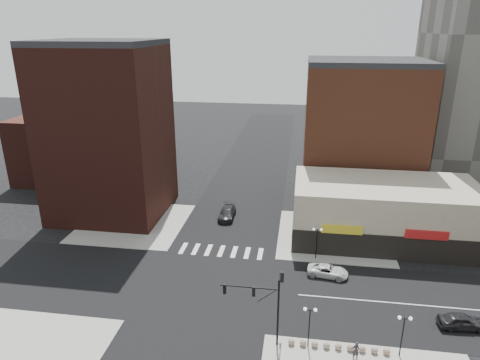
# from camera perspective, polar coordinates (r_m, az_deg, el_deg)

# --- Properties ---
(ground) EXTENTS (240.00, 240.00, 0.00)m
(ground) POSITION_cam_1_polar(r_m,az_deg,el_deg) (49.50, -4.22, -14.06)
(ground) COLOR black
(ground) RESTS_ON ground
(road_ew) EXTENTS (200.00, 14.00, 0.02)m
(road_ew) POSITION_cam_1_polar(r_m,az_deg,el_deg) (49.50, -4.22, -14.05)
(road_ew) COLOR black
(road_ew) RESTS_ON ground
(road_ns) EXTENTS (14.00, 200.00, 0.02)m
(road_ns) POSITION_cam_1_polar(r_m,az_deg,el_deg) (49.50, -4.22, -14.05)
(road_ns) COLOR black
(road_ns) RESTS_ON ground
(sidewalk_nw) EXTENTS (15.00, 15.00, 0.12)m
(sidewalk_nw) POSITION_cam_1_polar(r_m,az_deg,el_deg) (65.59, -13.98, -5.57)
(sidewalk_nw) COLOR gray
(sidewalk_nw) RESTS_ON ground
(sidewalk_ne) EXTENTS (15.00, 15.00, 0.12)m
(sidewalk_ne) POSITION_cam_1_polar(r_m,az_deg,el_deg) (61.26, 12.28, -7.32)
(sidewalk_ne) COLOR gray
(sidewalk_ne) RESTS_ON ground
(building_nw) EXTENTS (16.00, 15.00, 25.00)m
(building_nw) POSITION_cam_1_polar(r_m,az_deg,el_deg) (66.78, -17.19, 5.93)
(building_nw) COLOR #3B1712
(building_nw) RESTS_ON ground
(building_nw_low) EXTENTS (20.00, 18.00, 12.00)m
(building_nw_low) POSITION_cam_1_polar(r_m,az_deg,el_deg) (87.52, -20.27, 4.36)
(building_nw_low) COLOR #3B1712
(building_nw_low) RESTS_ON ground
(building_ne_midrise) EXTENTS (18.00, 15.00, 22.00)m
(building_ne_midrise) POSITION_cam_1_polar(r_m,az_deg,el_deg) (72.08, 15.83, 5.82)
(building_ne_midrise) COLOR brown
(building_ne_midrise) RESTS_ON ground
(building_ne_row) EXTENTS (24.20, 12.20, 8.00)m
(building_ne_row) POSITION_cam_1_polar(r_m,az_deg,el_deg) (61.21, 18.57, -4.60)
(building_ne_row) COLOR #B6AD91
(building_ne_row) RESTS_ON ground
(traffic_signal) EXTENTS (5.59, 3.09, 7.77)m
(traffic_signal) POSITION_cam_1_polar(r_m,az_deg,el_deg) (39.39, 3.75, -15.24)
(traffic_signal) COLOR black
(traffic_signal) RESTS_ON ground
(street_lamp_se_a) EXTENTS (1.22, 0.32, 4.16)m
(street_lamp_se_a) POSITION_cam_1_polar(r_m,az_deg,el_deg) (40.21, 9.28, -17.62)
(street_lamp_se_a) COLOR black
(street_lamp_se_a) RESTS_ON sidewalk_se
(street_lamp_se_b) EXTENTS (1.22, 0.32, 4.16)m
(street_lamp_se_b) POSITION_cam_1_polar(r_m,az_deg,el_deg) (41.29, 21.00, -17.72)
(street_lamp_se_b) COLOR black
(street_lamp_se_b) RESTS_ON sidewalk_se
(street_lamp_ne) EXTENTS (1.22, 0.32, 4.16)m
(street_lamp_ne) POSITION_cam_1_polar(r_m,az_deg,el_deg) (53.85, 10.25, -7.29)
(street_lamp_ne) COLOR black
(street_lamp_ne) RESTS_ON sidewalk_ne
(bollard_row) EXTENTS (9.00, 0.60, 0.60)m
(bollard_row) POSITION_cam_1_polar(r_m,az_deg,el_deg) (42.19, 12.97, -20.83)
(bollard_row) COLOR #866D5C
(bollard_row) RESTS_ON sidewalk_se
(white_suv) EXTENTS (4.93, 2.74, 1.31)m
(white_suv) POSITION_cam_1_polar(r_m,az_deg,el_deg) (52.00, 11.62, -11.78)
(white_suv) COLOR silver
(white_suv) RESTS_ON ground
(dark_sedan_east) EXTENTS (4.62, 2.13, 1.53)m
(dark_sedan_east) POSITION_cam_1_polar(r_m,az_deg,el_deg) (48.40, 27.51, -16.36)
(dark_sedan_east) COLOR black
(dark_sedan_east) RESTS_ON ground
(dark_sedan_north) EXTENTS (2.26, 5.47, 1.58)m
(dark_sedan_north) POSITION_cam_1_polar(r_m,az_deg,el_deg) (65.08, -1.73, -4.44)
(dark_sedan_north) COLOR black
(dark_sedan_north) RESTS_ON ground
(pedestrian) EXTENTS (0.72, 0.56, 1.75)m
(pedestrian) POSITION_cam_1_polar(r_m,az_deg,el_deg) (41.30, 15.17, -21.05)
(pedestrian) COLOR #29262C
(pedestrian) RESTS_ON sidewalk_se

